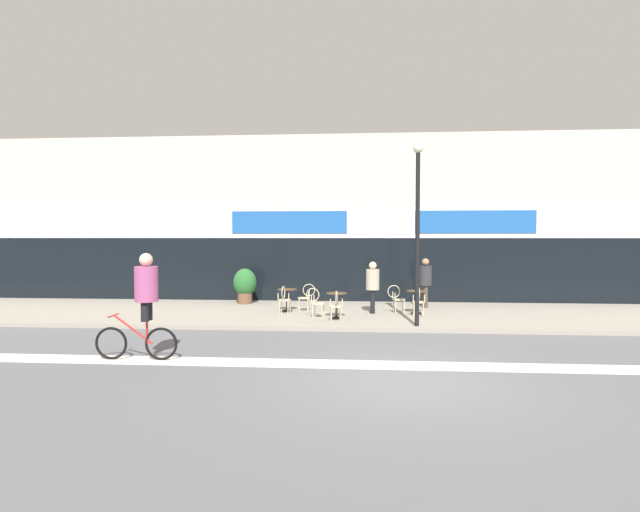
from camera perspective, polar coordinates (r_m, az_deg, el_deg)
The scene contains 18 objects.
ground_plane at distance 9.27m, azimuth 9.74°, elevation -13.92°, with size 120.00×120.00×0.00m, color #5B5B60.
sidewalk_slab at distance 16.33m, azimuth 7.35°, elevation -6.64°, with size 40.00×5.50×0.12m, color gray.
storefront_facade at distance 20.86m, azimuth 6.71°, elevation 3.94°, with size 40.00×4.06×6.44m.
bike_lane_stripe at distance 10.31m, azimuth 9.16°, elevation -12.23°, with size 36.00×0.70×0.01m, color silver.
bistro_table_0 at distance 16.48m, azimuth -3.78°, elevation -4.52°, with size 0.64×0.64×0.73m.
bistro_table_1 at distance 15.03m, azimuth 1.90°, elevation -5.09°, with size 0.63×0.63×0.76m.
bistro_table_2 at distance 16.26m, azimuth 10.96°, elevation -4.67°, with size 0.62×0.62×0.73m.
cafe_chair_0_near at distance 15.87m, azimuth -4.13°, elevation -4.78°, with size 0.44×0.59×0.90m.
cafe_chair_0_side at distance 16.41m, azimuth -1.61°, elevation -4.54°, with size 0.58×0.42×0.90m.
cafe_chair_1_near at distance 14.42m, azimuth 1.84°, elevation -5.49°, with size 0.45×0.60×0.90m.
cafe_chair_1_side at distance 15.09m, azimuth -0.48°, elevation -5.14°, with size 0.60×0.45×0.90m.
cafe_chair_2_near at distance 15.64m, azimuth 11.21°, elevation -4.92°, with size 0.42×0.58×0.90m.
cafe_chair_2_side at distance 16.19m, azimuth 8.76°, elevation -4.66°, with size 0.60×0.45×0.90m.
planter_pot at distance 18.45m, azimuth -8.58°, elevation -3.24°, with size 0.84×0.84×1.29m.
lamp_post at distance 13.86m, azimuth 11.09°, elevation 3.96°, with size 0.26×0.26×4.97m.
cyclist_0 at distance 11.00m, azimuth -19.45°, elevation -4.41°, with size 1.75×0.50×2.23m.
pedestrian_near_end at distance 17.58m, azimuth 11.96°, elevation -2.52°, with size 0.45×0.45×1.70m.
pedestrian_far_end at distance 16.05m, azimuth 6.04°, elevation -3.04°, with size 0.43×0.43×1.65m.
Camera 1 is at (-0.85, -8.87, 2.58)m, focal length 28.00 mm.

